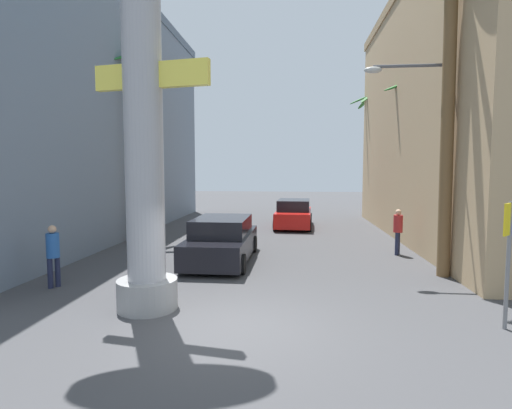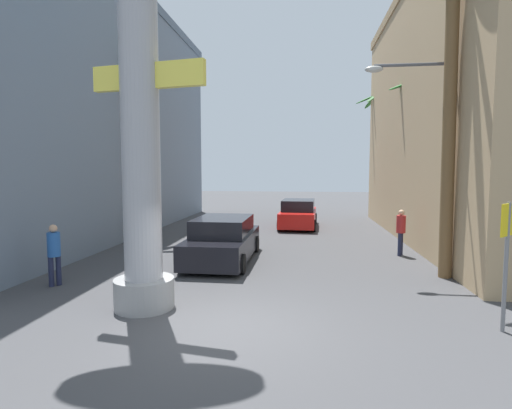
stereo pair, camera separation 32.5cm
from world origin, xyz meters
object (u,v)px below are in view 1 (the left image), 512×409
(crossing_sign, at_px, (509,246))
(pedestrian_curb_left, at_px, (53,251))
(palm_tree_far_right, at_px, (370,140))
(palm_tree_mid_right, at_px, (404,140))
(street_lamp, at_px, (432,144))
(neon_sign_pole, at_px, (143,110))
(car_far, at_px, (294,214))
(car_lead, at_px, (222,241))
(palm_tree_near_right, at_px, (450,77))
(palm_tree_mid_left, at_px, (139,130))
(pedestrian_mid_right, at_px, (398,228))

(crossing_sign, height_order, pedestrian_curb_left, crossing_sign)
(palm_tree_far_right, xyz_separation_m, pedestrian_curb_left, (-11.67, -17.91, -4.28))
(palm_tree_mid_right, distance_m, pedestrian_curb_left, 15.67)
(street_lamp, bearing_deg, neon_sign_pole, -151.27)
(crossing_sign, relative_size, car_far, 0.55)
(car_lead, distance_m, palm_tree_mid_right, 10.60)
(neon_sign_pole, bearing_deg, palm_tree_near_right, 24.76)
(car_lead, xyz_separation_m, car_far, (2.52, 8.90, -0.00))
(crossing_sign, bearing_deg, palm_tree_mid_right, 85.32)
(street_lamp, distance_m, palm_tree_far_right, 15.22)
(palm_tree_near_right, xyz_separation_m, palm_tree_mid_left, (-11.61, 5.52, -0.86))
(palm_tree_far_right, bearing_deg, car_far, -133.32)
(car_far, bearing_deg, pedestrian_mid_right, -61.25)
(palm_tree_far_right, distance_m, palm_tree_mid_left, 15.90)
(pedestrian_mid_right, bearing_deg, palm_tree_mid_left, 167.47)
(palm_tree_far_right, relative_size, palm_tree_near_right, 0.89)
(palm_tree_mid_right, bearing_deg, palm_tree_near_right, -95.51)
(neon_sign_pole, distance_m, pedestrian_curb_left, 4.98)
(car_lead, distance_m, palm_tree_near_right, 8.84)
(crossing_sign, xyz_separation_m, palm_tree_mid_right, (0.94, 11.55, 2.95))
(crossing_sign, height_order, pedestrian_mid_right, crossing_sign)
(palm_tree_far_right, xyz_separation_m, palm_tree_near_right, (-0.61, -15.68, 0.64))
(palm_tree_near_right, relative_size, pedestrian_curb_left, 5.50)
(car_far, height_order, palm_tree_mid_left, palm_tree_mid_left)
(palm_tree_mid_right, bearing_deg, car_lead, -141.84)
(crossing_sign, height_order, palm_tree_mid_right, palm_tree_mid_right)
(palm_tree_mid_left, xyz_separation_m, pedestrian_mid_right, (11.05, -2.46, -4.04))
(street_lamp, height_order, car_lead, street_lamp)
(street_lamp, bearing_deg, pedestrian_mid_right, 96.65)
(street_lamp, distance_m, palm_tree_mid_right, 7.00)
(street_lamp, height_order, crossing_sign, street_lamp)
(crossing_sign, xyz_separation_m, palm_tree_far_right, (0.84, 19.79, 3.58))
(car_far, bearing_deg, crossing_sign, -73.41)
(car_lead, distance_m, palm_tree_mid_left, 7.55)
(palm_tree_mid_right, distance_m, palm_tree_near_right, 7.58)
(neon_sign_pole, xyz_separation_m, street_lamp, (7.61, 4.17, -0.53))
(palm_tree_mid_right, relative_size, pedestrian_curb_left, 4.33)
(palm_tree_far_right, bearing_deg, car_lead, -118.06)
(palm_tree_mid_right, relative_size, palm_tree_mid_left, 0.87)
(car_far, distance_m, palm_tree_mid_left, 9.57)
(car_far, bearing_deg, car_lead, -105.81)
(pedestrian_mid_right, bearing_deg, palm_tree_near_right, -79.68)
(neon_sign_pole, distance_m, car_far, 14.80)
(palm_tree_mid_right, xyz_separation_m, pedestrian_mid_right, (-1.27, -4.38, -3.63))
(neon_sign_pole, bearing_deg, pedestrian_curb_left, 156.18)
(palm_tree_near_right, bearing_deg, palm_tree_mid_left, 154.59)
(car_far, height_order, palm_tree_far_right, palm_tree_far_right)
(street_lamp, distance_m, car_lead, 7.57)
(pedestrian_mid_right, bearing_deg, pedestrian_curb_left, -153.28)
(palm_tree_near_right, distance_m, pedestrian_curb_left, 12.31)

